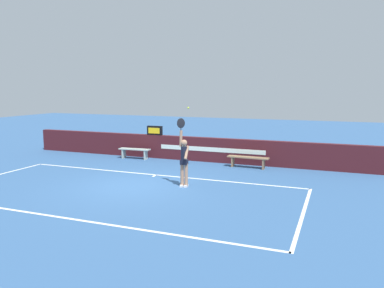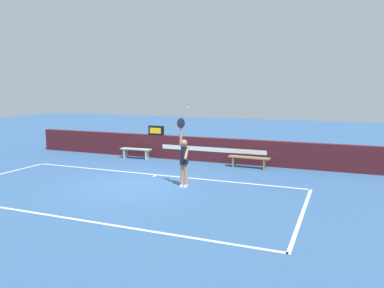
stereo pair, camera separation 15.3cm
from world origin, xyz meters
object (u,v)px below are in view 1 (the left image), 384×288
object	(u,v)px
tennis_player	(184,159)
courtside_bench_far	(248,159)
speed_display	(155,130)
courtside_bench_near	(135,151)
tennis_ball	(188,108)

from	to	relation	value
tennis_player	courtside_bench_far	distance (m)	4.11
speed_display	courtside_bench_far	size ratio (longest dim) A/B	0.43
courtside_bench_far	speed_display	bearing A→B (deg)	171.51
tennis_player	courtside_bench_far	size ratio (longest dim) A/B	1.34
tennis_player	courtside_bench_near	xyz separation A→B (m)	(-4.18, 3.90, -0.60)
speed_display	tennis_ball	distance (m)	5.87
speed_display	courtside_bench_near	world-z (taller)	speed_display
courtside_bench_near	speed_display	bearing A→B (deg)	40.50
tennis_ball	courtside_bench_near	world-z (taller)	tennis_ball
tennis_player	courtside_bench_far	bearing A→B (deg)	70.80
tennis_player	courtside_bench_near	distance (m)	5.75
tennis_ball	courtside_bench_far	size ratio (longest dim) A/B	0.04
tennis_player	courtside_bench_near	bearing A→B (deg)	136.97
tennis_ball	courtside_bench_near	xyz separation A→B (m)	(-4.31, 3.82, -2.32)
tennis_ball	speed_display	bearing A→B (deg)	128.47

